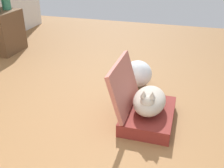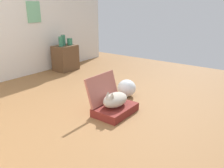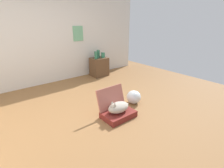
% 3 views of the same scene
% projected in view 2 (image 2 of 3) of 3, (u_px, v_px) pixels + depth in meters
% --- Properties ---
extents(ground_plane, '(7.68, 7.68, 0.00)m').
position_uv_depth(ground_plane, '(74.00, 111.00, 3.37)').
color(ground_plane, olive).
rests_on(ground_plane, ground).
extents(suitcase_base, '(0.61, 0.43, 0.12)m').
position_uv_depth(suitcase_base, '(115.00, 110.00, 3.29)').
color(suitcase_base, maroon).
rests_on(suitcase_base, ground).
extents(suitcase_lid, '(0.61, 0.16, 0.43)m').
position_uv_depth(suitcase_lid, '(103.00, 89.00, 3.33)').
color(suitcase_lid, '#B26356').
rests_on(suitcase_lid, suitcase_base).
extents(cat, '(0.52, 0.28, 0.25)m').
position_uv_depth(cat, '(115.00, 100.00, 3.23)').
color(cat, '#B2A899').
rests_on(cat, suitcase_base).
extents(plastic_bag_white, '(0.33, 0.32, 0.30)m').
position_uv_depth(plastic_bag_white, '(127.00, 88.00, 3.89)').
color(plastic_bag_white, silver).
rests_on(plastic_bag_white, ground).
extents(side_table, '(0.53, 0.42, 0.60)m').
position_uv_depth(side_table, '(65.00, 58.00, 5.48)').
color(side_table, brown).
rests_on(side_table, ground).
extents(vase_tall, '(0.11, 0.11, 0.22)m').
position_uv_depth(vase_tall, '(61.00, 42.00, 5.23)').
color(vase_tall, '#2D7051').
rests_on(vase_tall, side_table).
extents(vase_short, '(0.12, 0.12, 0.16)m').
position_uv_depth(vase_short, '(70.00, 42.00, 5.43)').
color(vase_short, '#2D7051').
rests_on(vase_short, side_table).
extents(vase_round, '(0.10, 0.10, 0.25)m').
position_uv_depth(vase_round, '(63.00, 40.00, 5.36)').
color(vase_round, '#2D7051').
rests_on(vase_round, side_table).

